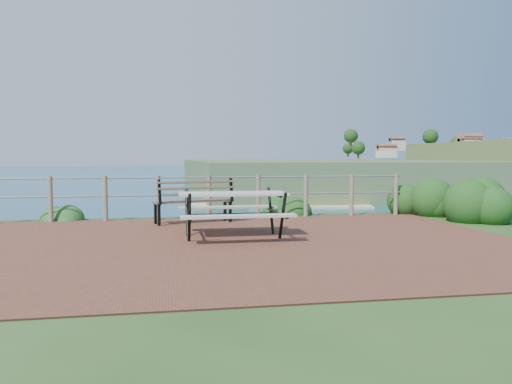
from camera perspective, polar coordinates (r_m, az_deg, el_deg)
The scene contains 9 objects.
ground at distance 8.26m, azimuth -3.37°, elevation -5.99°, with size 10.00×7.00×0.12m, color brown.
ocean at distance 208.08m, azimuth -9.98°, elevation 3.55°, with size 1200.00×1200.00×0.00m, color #157680.
safety_railing at distance 11.50m, azimuth -5.38°, elevation -0.30°, with size 9.40×0.10×1.00m.
picnic_table at distance 8.77m, azimuth -2.66°, elevation -2.05°, with size 1.88×1.63×0.79m.
park_bench at distance 10.77m, azimuth -7.18°, elevation -0.29°, with size 1.75×0.83×0.96m.
shrub_right_front at distance 11.85m, azimuth 23.61°, elevation -3.28°, with size 1.38×1.38×1.95m, color #123C14.
shrub_right_edge at distance 13.05m, azimuth 18.72°, elevation -2.51°, with size 1.18×1.18×1.69m, color #123C14.
shrub_lip_west at distance 12.00m, azimuth -21.70°, elevation -3.13°, with size 0.81×0.81×0.56m, color #1C4A1B.
shrub_lip_east at distance 12.68m, azimuth 3.64°, elevation -2.49°, with size 0.86×0.86×0.64m, color #123C14.
Camera 1 is at (-0.97, -8.07, 1.43)m, focal length 35.00 mm.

